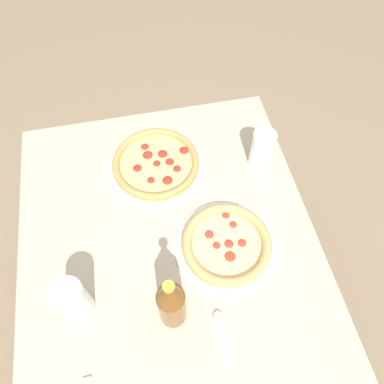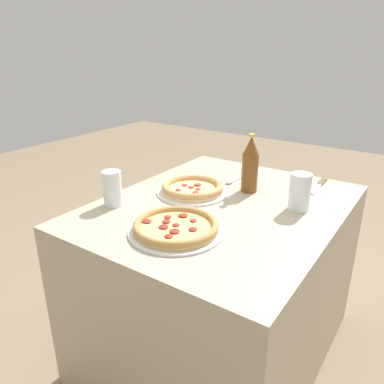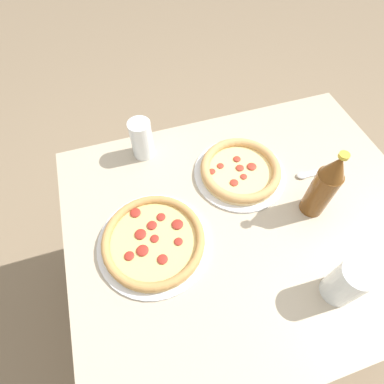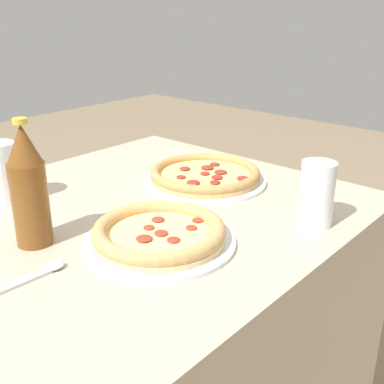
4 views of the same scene
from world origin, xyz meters
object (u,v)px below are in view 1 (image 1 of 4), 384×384
Objects in this scene: pizza_margherita at (227,245)px; beer_bottle at (171,303)px; glass_mango_juice at (74,301)px; spoon at (221,333)px; pizza_veggie at (156,164)px; glass_water at (262,150)px.

pizza_margherita is 0.26m from beer_bottle.
spoon is (-0.14, -0.36, -0.06)m from glass_mango_juice.
pizza_veggie is 0.56m from spoon.
glass_mango_juice is at bearing 74.15° from beer_bottle.
pizza_margherita is (-0.33, -0.16, 0.00)m from pizza_veggie.
beer_bottle is 0.18m from spoon.
beer_bottle reaches higher than pizza_margherita.
glass_mango_juice reaches higher than pizza_veggie.
pizza_veggie is at bearing 8.52° from spoon.
pizza_margherita is at bearing -154.51° from pizza_veggie.
spoon is (-0.07, -0.11, -0.11)m from beer_bottle.
pizza_veggie is at bearing 82.10° from glass_water.
glass_mango_juice reaches higher than glass_water.
beer_bottle is (-0.07, -0.24, 0.05)m from glass_mango_juice.
pizza_veggie is 0.35m from glass_water.
pizza_margherita is at bearing 146.50° from glass_water.
beer_bottle is 1.63× the size of spoon.
beer_bottle reaches higher than glass_water.
pizza_veggie is 1.07× the size of pizza_margherita.
glass_water is at bearing -33.50° from pizza_margherita.
glass_mango_juice is (-0.09, 0.43, 0.05)m from pizza_margherita.
beer_bottle is (-0.49, 0.03, 0.10)m from pizza_veggie.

